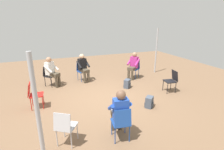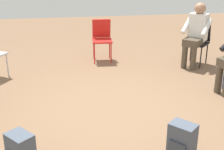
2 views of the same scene
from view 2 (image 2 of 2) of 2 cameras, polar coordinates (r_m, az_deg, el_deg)
ground_plane at (r=4.52m, az=-0.01°, el=-6.32°), size 14.78×14.78×0.00m
chair_east at (r=6.53m, az=-1.87°, el=6.97°), size 0.46×0.42×0.85m
chair_southeast at (r=6.54m, az=15.50°, el=6.24°), size 0.58×0.58×0.85m
person_in_white at (r=6.34m, az=15.14°, el=7.68°), size 0.63×0.63×1.24m
backpack_near_laptop_user at (r=3.62m, az=12.69°, el=-11.57°), size 0.34×0.34×0.36m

